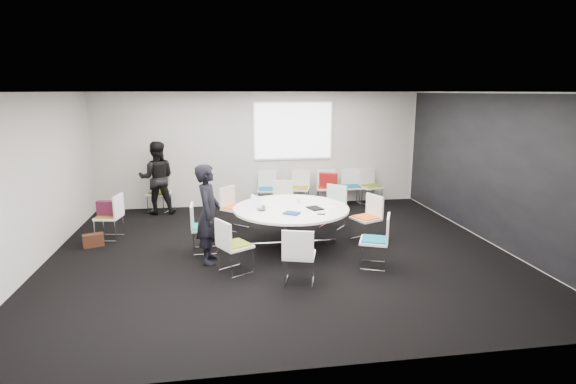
{
  "coord_description": "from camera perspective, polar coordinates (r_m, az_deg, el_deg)",
  "views": [
    {
      "loc": [
        -1.02,
        -7.56,
        2.81
      ],
      "look_at": [
        0.2,
        0.4,
        1.0
      ],
      "focal_mm": 28.0,
      "sensor_mm": 36.0,
      "label": 1
    }
  ],
  "objects": [
    {
      "name": "room_shell",
      "position": [
        7.77,
        -0.32,
        2.21
      ],
      "size": [
        8.08,
        7.08,
        2.88
      ],
      "color": "black",
      "rests_on": "ground"
    },
    {
      "name": "conference_table",
      "position": [
        8.28,
        0.4,
        -3.32
      ],
      "size": [
        2.12,
        2.12,
        0.73
      ],
      "color": "silver",
      "rests_on": "ground"
    },
    {
      "name": "projection_screen",
      "position": [
        11.21,
        0.67,
        7.77
      ],
      "size": [
        1.9,
        0.03,
        1.35
      ],
      "primitive_type": "cube",
      "color": "white",
      "rests_on": "room_shell"
    },
    {
      "name": "chair_ring_a",
      "position": [
        8.74,
        9.9,
        -4.37
      ],
      "size": [
        0.59,
        0.6,
        0.88
      ],
      "rotation": [
        0.0,
        0.0,
        1.98
      ],
      "color": "silver",
      "rests_on": "ground"
    },
    {
      "name": "chair_ring_b",
      "position": [
        9.5,
        5.67,
        -2.86
      ],
      "size": [
        0.64,
        0.64,
        0.88
      ],
      "rotation": [
        0.0,
        0.0,
        2.45
      ],
      "color": "silver",
      "rests_on": "ground"
    },
    {
      "name": "chair_ring_c",
      "position": [
        9.9,
        -0.84,
        -2.16
      ],
      "size": [
        0.59,
        0.58,
        0.88
      ],
      "rotation": [
        0.0,
        0.0,
        2.79
      ],
      "color": "silver",
      "rests_on": "ground"
    },
    {
      "name": "chair_ring_d",
      "position": [
        9.39,
        -6.75,
        -3.07
      ],
      "size": [
        0.64,
        0.64,
        0.88
      ],
      "rotation": [
        0.0,
        0.0,
        3.98
      ],
      "color": "silver",
      "rests_on": "ground"
    },
    {
      "name": "chair_ring_e",
      "position": [
        8.18,
        -10.6,
        -5.61
      ],
      "size": [
        0.45,
        0.46,
        0.88
      ],
      "rotation": [
        0.0,
        0.0,
        4.72
      ],
      "color": "silver",
      "rests_on": "ground"
    },
    {
      "name": "chair_ring_f",
      "position": [
        7.19,
        -6.79,
        -8.06
      ],
      "size": [
        0.62,
        0.62,
        0.88
      ],
      "rotation": [
        0.0,
        0.0,
        5.23
      ],
      "color": "silver",
      "rests_on": "ground"
    },
    {
      "name": "chair_ring_g",
      "position": [
        6.76,
        1.42,
        -9.36
      ],
      "size": [
        0.57,
        0.56,
        0.88
      ],
      "rotation": [
        0.0,
        0.0,
        6.0
      ],
      "color": "silver",
      "rests_on": "ground"
    },
    {
      "name": "chair_ring_h",
      "position": [
        7.5,
        10.93,
        -7.33
      ],
      "size": [
        0.59,
        0.6,
        0.88
      ],
      "rotation": [
        0.0,
        0.0,
        7.45
      ],
      "color": "silver",
      "rests_on": "ground"
    },
    {
      "name": "chair_back_a",
      "position": [
        11.08,
        -2.66,
        -0.56
      ],
      "size": [
        0.52,
        0.51,
        0.88
      ],
      "rotation": [
        0.0,
        0.0,
        2.99
      ],
      "color": "silver",
      "rests_on": "ground"
    },
    {
      "name": "chair_back_b",
      "position": [
        11.19,
        1.49,
        -0.42
      ],
      "size": [
        0.57,
        0.57,
        0.88
      ],
      "rotation": [
        0.0,
        0.0,
        2.83
      ],
      "color": "silver",
      "rests_on": "ground"
    },
    {
      "name": "chair_back_c",
      "position": [
        11.29,
        4.85,
        -0.34
      ],
      "size": [
        0.53,
        0.52,
        0.88
      ],
      "rotation": [
        0.0,
        0.0,
        2.97
      ],
      "color": "silver",
      "rests_on": "ground"
    },
    {
      "name": "chair_back_d",
      "position": [
        11.5,
        8.09,
        -0.19
      ],
      "size": [
        0.47,
        0.46,
        0.88
      ],
      "rotation": [
        0.0,
        0.0,
        3.16
      ],
      "color": "silver",
      "rests_on": "ground"
    },
    {
      "name": "chair_back_e",
      "position": [
        11.6,
        10.42,
        -0.15
      ],
      "size": [
        0.55,
        0.54,
        0.88
      ],
      "rotation": [
        0.0,
        0.0,
        3.37
      ],
      "color": "silver",
      "rests_on": "ground"
    },
    {
      "name": "chair_spare_left",
      "position": [
        9.38,
        -21.64,
        -3.93
      ],
      "size": [
        0.52,
        0.53,
        0.88
      ],
      "rotation": [
        0.0,
        0.0,
        1.4
      ],
      "color": "silver",
      "rests_on": "ground"
    },
    {
      "name": "chair_person_back",
      "position": [
        11.11,
        -15.99,
        -1.01
      ],
      "size": [
        0.58,
        0.58,
        0.88
      ],
      "rotation": [
        0.0,
        0.0,
        2.8
      ],
      "color": "silver",
      "rests_on": "ground"
    },
    {
      "name": "person_main",
      "position": [
        7.52,
        -10.06,
        -2.78
      ],
      "size": [
        0.48,
        0.66,
        1.67
      ],
      "primitive_type": "imported",
      "rotation": [
        0.0,
        0.0,
        1.43
      ],
      "color": "black",
      "rests_on": "ground"
    },
    {
      "name": "person_back",
      "position": [
        10.84,
        -16.3,
        1.74
      ],
      "size": [
        0.86,
        0.68,
        1.7
      ],
      "primitive_type": "imported",
      "rotation": [
        0.0,
        0.0,
        3.19
      ],
      "color": "black",
      "rests_on": "ground"
    },
    {
      "name": "laptop",
      "position": [
        8.14,
        -3.05,
        -2.06
      ],
      "size": [
        0.24,
        0.35,
        0.03
      ],
      "primitive_type": "imported",
      "rotation": [
        0.0,
        0.0,
        1.51
      ],
      "color": "#333338",
      "rests_on": "conference_table"
    },
    {
      "name": "laptop_lid",
      "position": [
        8.13,
        -4.05,
        -1.24
      ],
      "size": [
        0.18,
        0.26,
        0.22
      ],
      "primitive_type": "cube",
      "rotation": [
        0.0,
        0.0,
        2.15
      ],
      "color": "silver",
      "rests_on": "conference_table"
    },
    {
      "name": "notebook_black",
      "position": [
        8.15,
        3.44,
        -2.07
      ],
      "size": [
        0.31,
        0.36,
        0.02
      ],
      "primitive_type": "cube",
      "rotation": [
        0.0,
        0.0,
        0.33
      ],
      "color": "black",
      "rests_on": "conference_table"
    },
    {
      "name": "tablet_folio",
      "position": [
        7.8,
        0.47,
        -2.7
      ],
      "size": [
        0.33,
        0.31,
        0.03
      ],
      "primitive_type": "cube",
      "rotation": [
        0.0,
        0.0,
        -0.6
      ],
      "color": "navy",
      "rests_on": "conference_table"
    },
    {
      "name": "papers_right",
      "position": [
        8.52,
        4.26,
        -1.47
      ],
      "size": [
        0.37,
        0.34,
        0.0
      ],
      "primitive_type": "cube",
      "rotation": [
        0.0,
        0.0,
        0.61
      ],
      "color": "white",
      "rests_on": "conference_table"
    },
    {
      "name": "papers_front",
      "position": [
        8.31,
        5.15,
        -1.87
      ],
      "size": [
        0.33,
        0.25,
        0.0
      ],
      "primitive_type": "cube",
      "rotation": [
        0.0,
        0.0,
        -0.15
      ],
      "color": "white",
      "rests_on": "conference_table"
    },
    {
      "name": "cup",
      "position": [
        8.56,
        1.36,
        -1.09
      ],
      "size": [
        0.08,
        0.08,
        0.09
      ],
      "primitive_type": "cylinder",
      "color": "white",
      "rests_on": "conference_table"
    },
    {
      "name": "phone",
      "position": [
        7.79,
        4.25,
        -2.82
      ],
      "size": [
        0.15,
        0.11,
        0.01
      ],
      "primitive_type": "cube",
      "rotation": [
        0.0,
        0.0,
        -0.29
      ],
      "color": "black",
      "rests_on": "conference_table"
    },
    {
      "name": "maroon_bag",
      "position": [
        9.29,
        -21.91,
        -1.89
      ],
      "size": [
        0.42,
        0.23,
        0.28
      ],
      "primitive_type": "cube",
      "rotation": [
        0.0,
        0.0,
        -0.23
      ],
      "color": "#4E142C",
      "rests_on": "chair_spare_left"
    },
    {
      "name": "brown_bag",
      "position": [
        9.08,
        -23.49,
        -5.64
      ],
      "size": [
        0.39,
        0.28,
        0.24
      ],
      "primitive_type": "cube",
      "rotation": [
        0.0,
        0.0,
        0.36
      ],
      "color": "#371B11",
      "rests_on": "ground"
    },
    {
      "name": "red_jacket",
      "position": [
        10.99,
        5.15,
        1.56
      ],
      "size": [
        0.47,
        0.32,
        0.36
      ],
      "primitive_type": "cube",
      "rotation": [
        0.17,
        0.0,
        -0.41
      ],
      "color": "maroon",
      "rests_on": "chair_back_c"
    }
  ]
}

